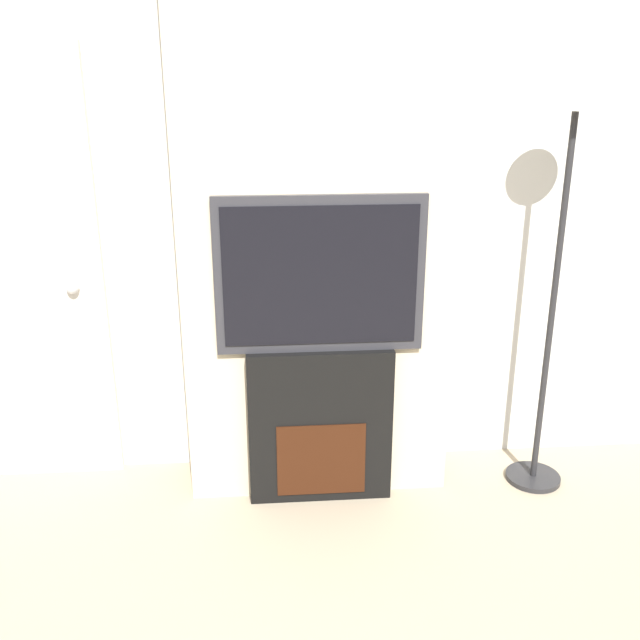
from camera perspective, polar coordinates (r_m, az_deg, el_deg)
name	(u,v)px	position (r m, az deg, el deg)	size (l,w,h in m)	color
wall_back	(314,203)	(3.41, -0.51, 9.31)	(6.00, 0.06, 2.70)	silver
chimney_breast	(317,212)	(3.21, -0.25, 8.66)	(1.23, 0.34, 2.70)	beige
fireplace	(320,424)	(3.38, 0.00, -8.34)	(0.67, 0.15, 0.76)	black
television	(320,275)	(3.10, 0.00, 3.64)	(0.92, 0.07, 0.70)	#2D2D33
floor_lamp	(563,215)	(3.34, 18.90, 7.98)	(0.27, 0.27, 1.89)	#262628
entry_door	(2,278)	(3.63, -24.07, 3.07)	(0.92, 0.09, 2.07)	silver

